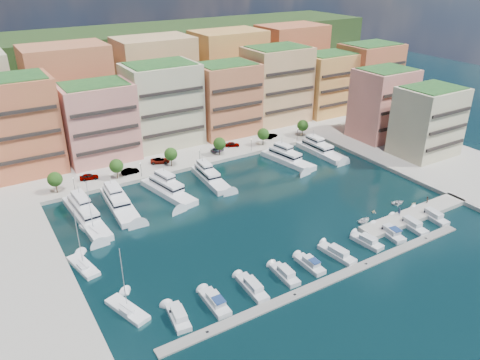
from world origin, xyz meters
The scene contains 61 objects.
ground centered at (0.00, 0.00, 0.00)m, with size 400.00×400.00×0.00m, color black.
north_quay centered at (0.00, 62.00, 0.00)m, with size 220.00×64.00×2.00m, color #9E998E.
east_quay centered at (62.00, -8.00, 0.00)m, with size 34.00×76.00×2.00m, color #9E998E.
hillside centered at (0.00, 110.00, 0.00)m, with size 240.00×40.00×58.00m, color #1E3616.
south_pontoon centered at (-3.00, -30.00, 0.00)m, with size 72.00×2.20×0.35m, color gray.
finger_pier centered at (30.00, -22.00, 0.00)m, with size 32.00×5.00×2.00m, color #9E998E.
apartment_1 centered at (-44.00, 51.99, 14.31)m, with size 20.00×16.50×26.80m.
apartment_2 centered at (-23.00, 49.99, 12.31)m, with size 20.00×15.50×22.80m.
apartment_3 centered at (-2.00, 51.99, 13.81)m, with size 22.00×16.50×25.80m.
apartment_4 centered at (20.00, 49.99, 12.81)m, with size 20.00×15.50×23.80m.
apartment_5 centered at (42.00, 51.99, 14.31)m, with size 22.00×16.50×26.80m.
apartment_6 centered at (64.00, 49.99, 12.31)m, with size 20.00×15.50×22.80m.
apartment_7 centered at (84.00, 47.99, 13.31)m, with size 22.00×16.50×24.80m.
apartment_east_a centered at (62.00, 19.99, 12.31)m, with size 18.00×14.50×22.80m.
apartment_east_b centered at (62.00, 1.99, 11.31)m, with size 18.00×14.50×20.80m.
backblock_1 centered at (-25.00, 74.00, 16.00)m, with size 26.00×18.00×30.00m, color #C8764B.
backblock_2 centered at (5.00, 74.00, 16.00)m, with size 26.00×18.00×30.00m, color #EAAD7B.
backblock_3 centered at (35.00, 74.00, 16.00)m, with size 26.00×18.00×30.00m, color #E1AF52.
backblock_4 centered at (65.00, 74.00, 16.00)m, with size 26.00×18.00×30.00m, color #CF6445.
tree_0 centered at (-40.00, 33.50, 4.74)m, with size 3.80×3.80×5.65m.
tree_1 centered at (-24.00, 33.50, 4.74)m, with size 3.80×3.80×5.65m.
tree_2 centered at (-8.00, 33.50, 4.74)m, with size 3.80×3.80×5.65m.
tree_3 centered at (8.00, 33.50, 4.74)m, with size 3.80×3.80×5.65m.
tree_4 centered at (24.00, 33.50, 4.74)m, with size 3.80×3.80×5.65m.
tree_5 centered at (40.00, 33.50, 4.74)m, with size 3.80×3.80×5.65m.
lamppost_0 centered at (-36.00, 31.20, 3.83)m, with size 0.30×0.30×4.20m.
lamppost_1 centered at (-18.00, 31.20, 3.83)m, with size 0.30×0.30×4.20m.
lamppost_2 centered at (0.00, 31.20, 3.83)m, with size 0.30×0.30×4.20m.
lamppost_3 centered at (18.00, 31.20, 3.83)m, with size 0.30×0.30×4.20m.
lamppost_4 centered at (36.00, 31.20, 3.83)m, with size 0.30×0.30×4.20m.
yacht_0 centered at (-37.00, 18.07, 1.21)m, with size 5.66×24.06×7.30m.
yacht_1 centered at (-28.36, 19.47, 1.09)m, with size 6.10×20.94×7.30m.
yacht_2 centered at (-15.30, 20.01, 1.21)m, with size 8.35×20.12×7.30m.
yacht_3 centered at (-2.24, 20.90, 1.21)m, with size 5.40×17.93×7.30m.
yacht_5 centered at (23.63, 20.46, 1.21)m, with size 7.81×19.16×7.30m.
yacht_6 centered at (36.62, 20.48, 1.21)m, with size 5.49×18.72×7.30m.
cruiser_0 centered at (-32.68, -24.58, 0.55)m, with size 3.46×7.53×2.55m.
cruiser_1 centered at (-25.58, -24.61, 0.57)m, with size 2.85×8.04×2.66m.
cruiser_2 centered at (-17.69, -24.59, 0.55)m, with size 2.84×8.71×2.55m.
cruiser_3 centered at (-10.17, -24.58, 0.55)m, with size 2.73×7.50×2.55m.
cruiser_4 centered at (-3.96, -24.59, 0.57)m, with size 2.50×7.20×2.66m.
cruiser_5 centered at (3.17, -24.60, 0.55)m, with size 3.51×8.94×2.55m.
cruiser_6 centered at (11.72, -24.58, 0.55)m, with size 3.38×7.52×2.55m.
cruiser_7 centered at (18.62, -24.61, 0.57)m, with size 3.58×8.23×2.66m.
cruiser_8 centered at (25.36, -24.60, 0.55)m, with size 3.19×9.19×2.55m.
cruiser_9 centered at (32.82, -24.60, 0.55)m, with size 3.31×9.02×2.55m.
sailboat_2 centered at (-37.22, 10.19, 0.31)m, with size 4.51×9.56×13.20m.
sailboat_1 centered at (-42.57, -1.25, 0.31)m, with size 4.55×9.69×13.20m.
sailboat_0 centered at (-39.40, -18.10, 0.31)m, with size 5.57×9.84×13.20m.
tender_2 centered at (31.60, -15.56, 0.36)m, with size 2.49×3.49×0.72m, color silver.
tender_0 centered at (18.08, -17.51, 0.39)m, with size 2.66×3.73×0.77m, color silver.
tender_1 centered at (23.04, -15.58, 0.36)m, with size 1.19×1.38×0.73m, color beige.
tender_3 centered at (34.49, -18.01, 0.42)m, with size 1.36×1.58×0.83m, color beige.
car_0 centered at (-30.84, 36.95, 1.85)m, with size 2.01×4.99×1.70m, color gray.
car_1 centered at (-20.03, 34.67, 1.81)m, with size 1.71×4.89×1.61m, color gray.
car_2 centered at (-9.91, 37.32, 1.79)m, with size 2.61×5.66×1.57m, color gray.
car_3 centered at (8.73, 36.32, 1.70)m, with size 1.96×4.81×1.40m, color gray.
car_4 centered at (14.87, 37.51, 1.77)m, with size 1.82×4.53×1.54m, color gray.
car_5 centered at (30.24, 37.37, 1.74)m, with size 1.57×4.50×1.48m, color gray.
person_0 centered at (26.01, -20.56, 1.96)m, with size 0.70×0.46×1.92m, color #283451.
person_1 centered at (36.53, -20.00, 1.84)m, with size 0.82×0.64×1.68m, color #49352B.
Camera 1 is at (-55.91, -82.52, 55.98)m, focal length 35.00 mm.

